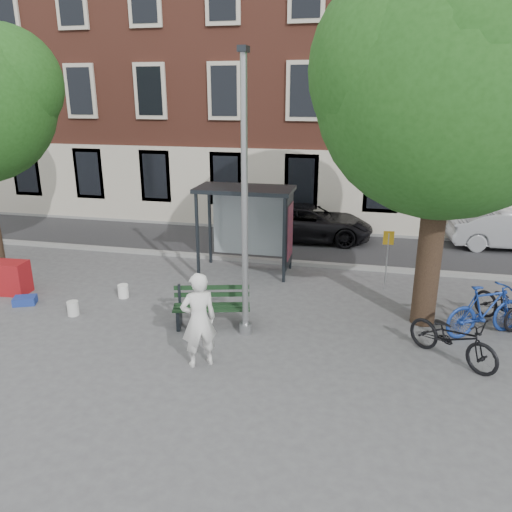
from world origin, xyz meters
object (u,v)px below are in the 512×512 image
at_px(notice_sign, 388,249).
at_px(bike_c, 510,307).
at_px(bike_b, 486,310).
at_px(car_silver, 512,229).
at_px(bike_a, 453,337).
at_px(painter, 199,320).
at_px(bench, 212,309).
at_px(bus_shelter, 259,211).
at_px(red_stand, 11,278).
at_px(car_dark, 309,223).
at_px(lamppost, 245,215).

bearing_deg(notice_sign, bike_c, -37.94).
bearing_deg(bike_b, car_silver, -46.46).
distance_m(bike_a, notice_sign, 4.02).
distance_m(painter, bench, 1.90).
distance_m(bench, car_silver, 11.72).
distance_m(bench, bike_a, 5.31).
distance_m(bus_shelter, red_stand, 7.14).
xyz_separation_m(bike_c, car_dark, (-5.49, 6.31, 0.13)).
bearing_deg(bike_b, car_dark, 5.85).
relative_size(bike_c, car_silver, 0.47).
bearing_deg(notice_sign, bus_shelter, 166.59).
bearing_deg(notice_sign, bike_b, -52.73).
xyz_separation_m(bike_b, car_dark, (-4.84, 6.86, 0.04)).
relative_size(lamppost, car_dark, 1.30).
distance_m(bike_b, bike_c, 0.86).
distance_m(bus_shelter, car_silver, 9.28).
bearing_deg(bike_a, lamppost, 127.41).
xyz_separation_m(lamppost, car_silver, (7.53, 8.40, -2.09)).
xyz_separation_m(bike_a, car_dark, (-3.96, 8.22, 0.12)).
xyz_separation_m(painter, notice_sign, (3.72, 5.05, 0.18)).
bearing_deg(lamppost, bus_shelter, 98.43).
relative_size(bike_b, notice_sign, 1.22).
xyz_separation_m(bench, red_stand, (-5.94, 0.67, 0.03)).
bearing_deg(bike_b, notice_sign, 12.20).
height_order(bench, car_dark, car_dark).
height_order(lamppost, bus_shelter, lamppost).
bearing_deg(bench, notice_sign, 24.17).
height_order(bench, notice_sign, notice_sign).
relative_size(bike_a, bike_c, 1.01).
height_order(car_silver, notice_sign, notice_sign).
relative_size(bike_c, red_stand, 2.21).
xyz_separation_m(car_dark, red_stand, (-7.26, -7.05, -0.20)).
relative_size(bike_b, red_stand, 2.27).
xyz_separation_m(bus_shelter, bike_c, (6.54, -2.45, -1.39)).
distance_m(bus_shelter, bike_c, 7.12).
relative_size(bike_a, bike_b, 0.99).
height_order(bike_c, car_silver, car_silver).
distance_m(bike_a, red_stand, 11.29).
xyz_separation_m(bus_shelter, bench, (-0.27, -3.87, -1.50)).
relative_size(bike_c, notice_sign, 1.19).
bearing_deg(bike_c, painter, 168.54).
bearing_deg(bike_a, bike_c, 2.33).
relative_size(bench, car_dark, 0.40).
distance_m(bike_a, bike_b, 1.62).
distance_m(painter, bike_b, 6.43).
xyz_separation_m(bus_shelter, bike_a, (5.02, -4.37, -1.39)).
xyz_separation_m(bench, car_silver, (8.41, 8.17, 0.28)).
xyz_separation_m(car_dark, notice_sign, (2.71, -4.46, 0.52)).
bearing_deg(red_stand, bench, -6.48).
xyz_separation_m(bus_shelter, red_stand, (-6.21, -3.20, -1.47)).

